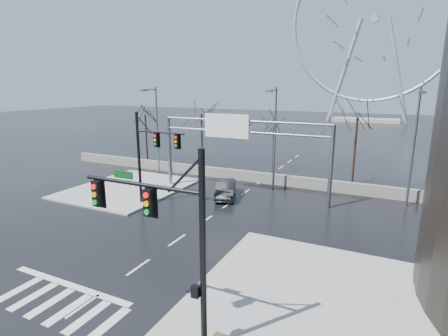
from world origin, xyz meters
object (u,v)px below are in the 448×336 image
Objects in this scene: signal_mast_far at (149,150)px; car at (226,189)px; signal_mast_near at (170,228)px; ferris_wheel at (374,26)px; sign_gantry at (238,141)px.

signal_mast_far is 1.67× the size of car.
ferris_wheel is (-0.14, 99.04, 21.26)m from signal_mast_near.
ferris_wheel is 10.65× the size of car.
ferris_wheel reaches higher than signal_mast_near.
car is at bearing 45.69° from signal_mast_far.
ferris_wheel is (5.38, 80.04, 20.95)m from sign_gantry.
signal_mast_near and signal_mast_far have the same top height.
ferris_wheel reaches higher than sign_gantry.
car is (4.76, 4.88, -4.04)m from signal_mast_far.
sign_gantry is 3.42× the size of car.
ferris_wheel reaches higher than car.
ferris_wheel reaches higher than signal_mast_far.
car is at bearing 109.26° from signal_mast_near.
ferris_wheel is at bearing 64.68° from car.
signal_mast_near is 0.49× the size of sign_gantry.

